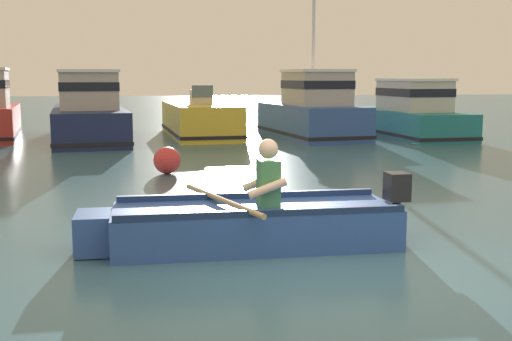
# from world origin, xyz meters

# --- Properties ---
(ground_plane) EXTENTS (120.00, 120.00, 0.00)m
(ground_plane) POSITION_xyz_m (0.00, 0.00, 0.00)
(ground_plane) COLOR #386070
(rowboat_with_person) EXTENTS (3.71, 1.90, 1.19)m
(rowboat_with_person) POSITION_xyz_m (-0.62, 1.12, 0.25)
(rowboat_with_person) COLOR #2D519E
(rowboat_with_person) RESTS_ON ground
(moored_boat_navy) EXTENTS (3.02, 6.88, 2.07)m
(moored_boat_navy) POSITION_xyz_m (-3.90, 13.78, 0.77)
(moored_boat_navy) COLOR #19234C
(moored_boat_navy) RESTS_ON ground
(moored_boat_yellow) EXTENTS (2.46, 5.44, 1.61)m
(moored_boat_yellow) POSITION_xyz_m (-0.58, 14.57, 0.50)
(moored_boat_yellow) COLOR gold
(moored_boat_yellow) RESTS_ON ground
(moored_boat_blue) EXTENTS (2.81, 5.08, 4.95)m
(moored_boat_blue) POSITION_xyz_m (2.86, 13.65, 0.79)
(moored_boat_blue) COLOR #2D519E
(moored_boat_blue) RESTS_ON ground
(moored_boat_teal) EXTENTS (2.42, 6.07, 1.82)m
(moored_boat_teal) POSITION_xyz_m (6.00, 13.84, 0.68)
(moored_boat_teal) COLOR #1E727A
(moored_boat_teal) RESTS_ON ground
(mooring_buoy) EXTENTS (0.53, 0.53, 0.53)m
(mooring_buoy) POSITION_xyz_m (-1.55, 6.65, 0.26)
(mooring_buoy) COLOR red
(mooring_buoy) RESTS_ON ground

